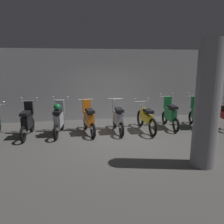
# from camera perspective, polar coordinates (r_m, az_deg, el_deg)

# --- Properties ---
(ground_plane) EXTENTS (80.00, 80.00, 0.00)m
(ground_plane) POSITION_cam_1_polar(r_m,az_deg,el_deg) (7.74, 2.55, -6.51)
(ground_plane) COLOR #565451
(back_wall) EXTENTS (16.36, 0.30, 3.04)m
(back_wall) POSITION_cam_1_polar(r_m,az_deg,el_deg) (10.20, -1.02, 6.90)
(back_wall) COLOR #ADADB2
(back_wall) RESTS_ON ground
(motorbike_slot_1) EXTENTS (0.59, 1.68, 1.29)m
(motorbike_slot_1) POSITION_cam_1_polar(r_m,az_deg,el_deg) (8.26, -20.39, -2.25)
(motorbike_slot_1) COLOR black
(motorbike_slot_1) RESTS_ON ground
(motorbike_slot_2) EXTENTS (0.58, 1.68, 1.29)m
(motorbike_slot_2) POSITION_cam_1_polar(r_m,az_deg,el_deg) (8.16, -13.13, -1.67)
(motorbike_slot_2) COLOR black
(motorbike_slot_2) RESTS_ON ground
(motorbike_slot_3) EXTENTS (0.56, 1.68, 1.18)m
(motorbike_slot_3) POSITION_cam_1_polar(r_m,az_deg,el_deg) (8.16, -5.84, -1.72)
(motorbike_slot_3) COLOR black
(motorbike_slot_3) RESTS_ON ground
(motorbike_slot_4) EXTENTS (0.56, 1.68, 1.18)m
(motorbike_slot_4) POSITION_cam_1_polar(r_m,az_deg,el_deg) (8.26, 1.48, -1.47)
(motorbike_slot_4) COLOR black
(motorbike_slot_4) RESTS_ON ground
(motorbike_slot_5) EXTENTS (0.59, 1.95, 1.15)m
(motorbike_slot_5) POSITION_cam_1_polar(r_m,az_deg,el_deg) (8.48, 8.49, -1.46)
(motorbike_slot_5) COLOR black
(motorbike_slot_5) RESTS_ON ground
(motorbike_slot_6) EXTENTS (0.59, 1.68, 1.29)m
(motorbike_slot_6) POSITION_cam_1_polar(r_m,az_deg,el_deg) (9.08, 14.28, -0.56)
(motorbike_slot_6) COLOR black
(motorbike_slot_6) RESTS_ON ground
(motorbike_slot_7) EXTENTS (0.58, 1.67, 1.29)m
(motorbike_slot_7) POSITION_cam_1_polar(r_m,az_deg,el_deg) (9.40, 20.54, -0.27)
(motorbike_slot_7) COLOR black
(motorbike_slot_7) RESTS_ON ground
(motorbike_slot_8) EXTENTS (0.59, 1.94, 1.15)m
(motorbike_slot_8) POSITION_cam_1_polar(r_m,az_deg,el_deg) (9.91, 25.98, -0.36)
(motorbike_slot_8) COLOR black
(motorbike_slot_8) RESTS_ON ground
(support_pillar) EXTENTS (0.59, 0.59, 3.04)m
(support_pillar) POSITION_cam_1_polar(r_m,az_deg,el_deg) (5.82, 22.72, 1.60)
(support_pillar) COLOR gray
(support_pillar) RESTS_ON ground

